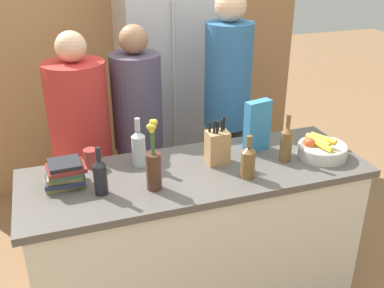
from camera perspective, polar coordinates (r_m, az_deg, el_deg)
The scene contains 16 objects.
kitchen_island at distance 2.68m, azimuth 0.58°, elevation -11.96°, with size 1.88×0.65×0.92m.
back_wall_wood at distance 3.91m, azimuth -8.18°, elevation 13.41°, with size 3.08×0.12×2.60m.
refrigerator at distance 3.70m, azimuth -2.81°, elevation 8.26°, with size 0.77×0.62×2.01m.
fruit_bowl at distance 2.67m, azimuth 16.10°, elevation -0.52°, with size 0.28×0.28×0.13m.
knife_block at distance 2.47m, azimuth 3.23°, elevation -0.34°, with size 0.12×0.10×0.26m.
flower_vase at distance 2.21m, azimuth -4.90°, elevation -2.74°, with size 0.08×0.08×0.37m.
cereal_box at distance 2.63m, azimuth 8.28°, elevation 2.29°, with size 0.17×0.09×0.30m.
coffee_mug at distance 2.51m, azimuth -12.66°, elevation -1.71°, with size 0.11×0.08×0.10m.
book_stack at distance 2.34m, azimuth -15.81°, elevation -3.73°, with size 0.21×0.17×0.14m.
bottle_oil at distance 2.46m, azimuth -6.80°, elevation -0.38°, with size 0.08×0.08×0.28m.
bottle_vinegar at distance 2.55m, azimuth 11.88°, elevation 0.17°, with size 0.07×0.07×0.28m.
bottle_wine at distance 2.22m, azimuth -11.57°, elevation -3.97°, with size 0.07×0.07×0.25m.
bottle_water at distance 2.34m, azimuth 7.13°, elevation -2.17°, with size 0.08×0.08×0.24m.
person_at_sink at distance 2.95m, azimuth -13.84°, elevation 0.30°, with size 0.38×0.38×1.58m.
person_in_blue at distance 3.05m, azimuth -6.82°, elevation 1.94°, with size 0.33×0.33×1.58m.
person_in_red_tee at distance 3.15m, azimuth 4.48°, elevation 5.12°, with size 0.32×0.32×1.77m.
Camera 1 is at (-0.72, -2.02, 2.08)m, focal length 42.00 mm.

